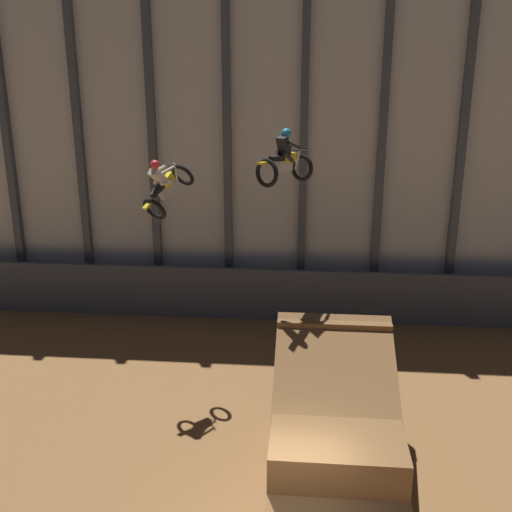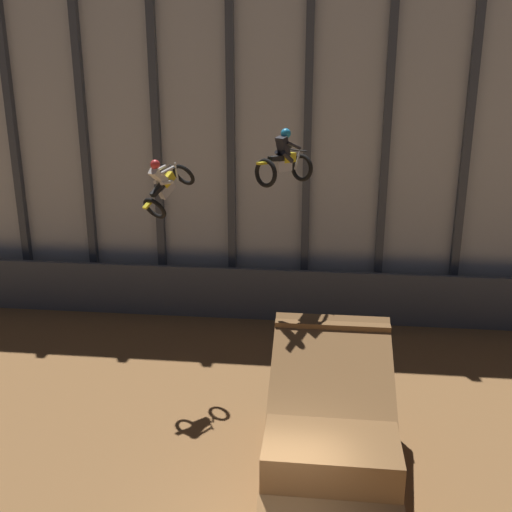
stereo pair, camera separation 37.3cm
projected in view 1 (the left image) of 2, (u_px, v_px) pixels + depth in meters
arena_back_wall at (304, 148)px, 21.63m from camera, size 32.00×0.40×12.58m
lower_barrier at (300, 296)px, 22.18m from camera, size 31.36×0.20×1.96m
dirt_ramp at (334, 428)px, 13.87m from camera, size 2.85×6.32×3.17m
rider_bike_left_air at (165, 186)px, 16.35m from camera, size 1.47×1.81×1.70m
rider_bike_right_air at (285, 161)px, 15.40m from camera, size 1.51×1.65×1.45m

